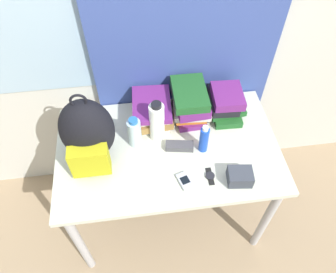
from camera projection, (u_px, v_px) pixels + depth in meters
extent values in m
plane|color=#9E8466|center=(175.00, 261.00, 2.18)|extent=(12.00, 12.00, 0.00)
cube|color=beige|center=(156.00, 24.00, 1.70)|extent=(6.00, 0.05, 2.50)
cube|color=#9EBCD1|center=(58.00, 26.00, 1.60)|extent=(1.10, 0.01, 0.80)
cube|color=#384C93|center=(187.00, 28.00, 1.67)|extent=(1.03, 0.04, 2.50)
cube|color=beige|center=(168.00, 149.00, 1.80)|extent=(1.21, 0.74, 0.03)
cylinder|color=#B2B2B7|center=(80.00, 244.00, 1.87)|extent=(0.05, 0.05, 0.75)
cylinder|color=#B2B2B7|center=(266.00, 219.00, 1.96)|extent=(0.05, 0.05, 0.75)
cylinder|color=#B2B2B7|center=(83.00, 155.00, 2.25)|extent=(0.05, 0.05, 0.75)
cylinder|color=#B2B2B7|center=(238.00, 138.00, 2.34)|extent=(0.05, 0.05, 0.75)
ellipsoid|color=black|center=(87.00, 130.00, 1.62)|extent=(0.27, 0.22, 0.38)
cube|color=#B2AD19|center=(90.00, 161.00, 1.60)|extent=(0.19, 0.08, 0.17)
torus|color=black|center=(78.00, 101.00, 1.46)|extent=(0.08, 0.01, 0.08)
cube|color=silver|center=(151.00, 117.00, 1.91)|extent=(0.23, 0.26, 0.03)
cube|color=olive|center=(153.00, 112.00, 1.88)|extent=(0.21, 0.29, 0.05)
cube|color=silver|center=(153.00, 107.00, 1.85)|extent=(0.17, 0.25, 0.04)
cube|color=#6B2370|center=(152.00, 104.00, 1.81)|extent=(0.23, 0.29, 0.03)
cube|color=#6B2370|center=(189.00, 114.00, 1.92)|extent=(0.17, 0.25, 0.03)
cube|color=orange|center=(190.00, 110.00, 1.90)|extent=(0.19, 0.21, 0.03)
cube|color=silver|center=(191.00, 106.00, 1.88)|extent=(0.22, 0.24, 0.04)
cube|color=#6B2370|center=(190.00, 101.00, 1.84)|extent=(0.19, 0.27, 0.06)
cube|color=#1E5623|center=(190.00, 93.00, 1.80)|extent=(0.19, 0.27, 0.05)
cube|color=#1E5623|center=(225.00, 109.00, 1.94)|extent=(0.16, 0.28, 0.04)
cube|color=#1E5623|center=(224.00, 104.00, 1.91)|extent=(0.22, 0.23, 0.03)
cube|color=black|center=(223.00, 100.00, 1.88)|extent=(0.17, 0.24, 0.05)
cube|color=#6B2370|center=(228.00, 96.00, 1.83)|extent=(0.18, 0.21, 0.05)
cylinder|color=silver|center=(135.00, 133.00, 1.74)|extent=(0.07, 0.07, 0.17)
cylinder|color=#286BB7|center=(133.00, 121.00, 1.67)|extent=(0.05, 0.05, 0.02)
cylinder|color=white|center=(157.00, 122.00, 1.75)|extent=(0.08, 0.08, 0.24)
cylinder|color=black|center=(156.00, 105.00, 1.64)|extent=(0.05, 0.05, 0.02)
cylinder|color=blue|center=(204.00, 140.00, 1.72)|extent=(0.05, 0.05, 0.16)
cylinder|color=white|center=(205.00, 128.00, 1.65)|extent=(0.03, 0.03, 0.02)
cube|color=#B7BCC6|center=(185.00, 181.00, 1.65)|extent=(0.08, 0.11, 0.02)
cube|color=black|center=(185.00, 180.00, 1.65)|extent=(0.05, 0.05, 0.00)
cube|color=#47474C|center=(180.00, 146.00, 1.77)|extent=(0.16, 0.08, 0.04)
cube|color=#383D47|center=(240.00, 177.00, 1.63)|extent=(0.13, 0.11, 0.07)
cube|color=black|center=(210.00, 176.00, 1.68)|extent=(0.03, 0.10, 0.00)
cylinder|color=#232328|center=(210.00, 176.00, 1.67)|extent=(0.05, 0.05, 0.01)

